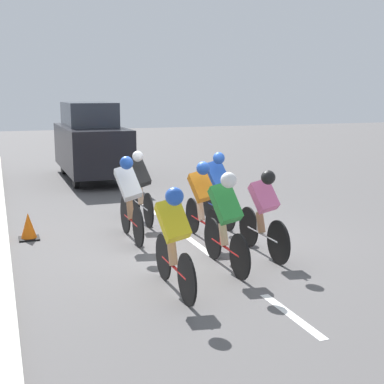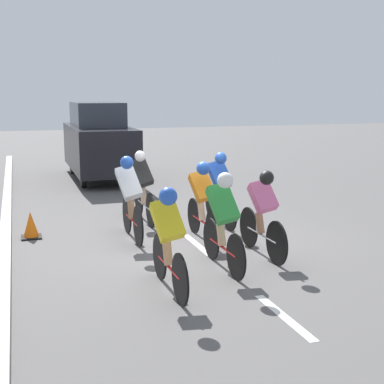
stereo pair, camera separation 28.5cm
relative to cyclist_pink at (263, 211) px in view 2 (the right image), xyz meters
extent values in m
plane|color=#565454|center=(0.77, -1.20, -0.76)|extent=(60.00, 60.00, 0.00)
cube|color=white|center=(0.77, 2.22, -0.76)|extent=(0.12, 1.40, 0.01)
cube|color=white|center=(0.77, -0.98, -0.76)|extent=(0.12, 1.40, 0.01)
cube|color=white|center=(0.77, -4.18, -0.76)|extent=(0.12, 1.40, 0.01)
cube|color=beige|center=(3.97, -0.98, -0.69)|extent=(0.20, 27.60, 0.14)
cylinder|color=black|center=(-0.03, -0.60, -0.41)|extent=(0.03, 0.69, 0.69)
cylinder|color=black|center=(-0.03, 0.45, -0.41)|extent=(0.03, 0.69, 0.69)
cylinder|color=#B7B7BC|center=(-0.03, -0.08, -0.41)|extent=(0.04, 1.05, 0.04)
cylinder|color=#B7B7BC|center=(-0.03, -0.26, -0.20)|extent=(0.04, 0.04, 0.42)
cylinder|color=#1999D8|center=(-0.03, -0.13, -0.31)|extent=(0.07, 0.07, 0.16)
cylinder|color=#9E704C|center=(-0.03, -0.16, -0.23)|extent=(0.12, 0.23, 0.36)
cube|color=pink|center=(0.02, 0.02, 0.24)|extent=(0.42, 0.44, 0.57)
sphere|color=black|center=(0.06, 0.24, 0.58)|extent=(0.22, 0.22, 0.22)
cylinder|color=black|center=(-0.13, -2.68, -0.41)|extent=(0.03, 0.71, 0.71)
cylinder|color=black|center=(-0.13, -1.70, -0.41)|extent=(0.03, 0.71, 0.71)
cylinder|color=navy|center=(-0.13, -2.19, -0.41)|extent=(0.04, 0.98, 0.04)
cylinder|color=navy|center=(-0.13, -2.36, -0.20)|extent=(0.04, 0.04, 0.42)
cylinder|color=#1999D8|center=(-0.13, -2.24, -0.31)|extent=(0.07, 0.07, 0.16)
cylinder|color=beige|center=(-0.13, -2.26, -0.23)|extent=(0.12, 0.23, 0.36)
cube|color=blue|center=(-0.07, -2.09, 0.27)|extent=(0.44, 0.47, 0.61)
sphere|color=blue|center=(0.00, -1.87, 0.63)|extent=(0.23, 0.23, 0.23)
cylinder|color=black|center=(1.25, -3.49, -0.41)|extent=(0.03, 0.69, 0.69)
cylinder|color=black|center=(1.25, -2.44, -0.41)|extent=(0.03, 0.69, 0.69)
cylinder|color=#B7B7BC|center=(1.25, -2.96, -0.41)|extent=(0.04, 1.05, 0.04)
cylinder|color=#B7B7BC|center=(1.25, -3.15, -0.20)|extent=(0.04, 0.04, 0.42)
cylinder|color=yellow|center=(1.25, -3.01, -0.31)|extent=(0.07, 0.07, 0.16)
cylinder|color=#DBAD84|center=(1.25, -3.04, -0.23)|extent=(0.12, 0.23, 0.36)
cube|color=black|center=(1.32, -2.86, 0.28)|extent=(0.46, 0.48, 0.64)
sphere|color=white|center=(1.39, -2.64, 0.64)|extent=(0.21, 0.21, 0.21)
cylinder|color=black|center=(0.57, -1.77, -0.42)|extent=(0.03, 0.67, 0.67)
cylinder|color=black|center=(0.57, -0.73, -0.42)|extent=(0.03, 0.67, 0.67)
cylinder|color=red|center=(0.57, -1.25, -0.42)|extent=(0.04, 1.03, 0.04)
cylinder|color=red|center=(0.57, -1.43, -0.21)|extent=(0.04, 0.04, 0.42)
cylinder|color=white|center=(0.57, -1.30, -0.32)|extent=(0.07, 0.07, 0.16)
cylinder|color=beige|center=(0.57, -1.33, -0.24)|extent=(0.12, 0.23, 0.36)
cube|color=orange|center=(0.63, -1.15, 0.25)|extent=(0.43, 0.46, 0.59)
sphere|color=blue|center=(0.68, -0.93, 0.60)|extent=(0.23, 0.23, 0.23)
cylinder|color=black|center=(1.77, -2.18, -0.40)|extent=(0.03, 0.72, 0.72)
cylinder|color=black|center=(1.77, -1.21, -0.40)|extent=(0.03, 0.72, 0.72)
cylinder|color=red|center=(1.77, -1.70, -0.40)|extent=(0.04, 0.97, 0.04)
cylinder|color=red|center=(1.77, -1.87, -0.19)|extent=(0.04, 0.04, 0.42)
cylinder|color=yellow|center=(1.77, -1.75, -0.30)|extent=(0.07, 0.07, 0.16)
cylinder|color=#9E704C|center=(1.77, -1.77, -0.22)|extent=(0.12, 0.23, 0.36)
cube|color=white|center=(1.84, -1.60, 0.30)|extent=(0.45, 0.50, 0.66)
sphere|color=blue|center=(1.91, -1.38, 0.69)|extent=(0.23, 0.23, 0.23)
cylinder|color=black|center=(0.82, -0.16, -0.43)|extent=(0.03, 0.67, 0.67)
cylinder|color=black|center=(0.82, 0.86, -0.43)|extent=(0.03, 0.67, 0.67)
cylinder|color=red|center=(0.82, 0.35, -0.43)|extent=(0.04, 1.02, 0.04)
cylinder|color=red|center=(0.82, 0.17, -0.22)|extent=(0.04, 0.04, 0.42)
cylinder|color=green|center=(0.82, 0.30, -0.33)|extent=(0.07, 0.07, 0.16)
cylinder|color=#DBAD84|center=(0.82, 0.27, -0.25)|extent=(0.12, 0.23, 0.36)
cube|color=green|center=(0.87, 0.45, 0.27)|extent=(0.42, 0.49, 0.63)
sphere|color=white|center=(0.92, 0.67, 0.65)|extent=(0.23, 0.23, 0.23)
cylinder|color=black|center=(1.84, 0.48, -0.43)|extent=(0.03, 0.67, 0.67)
cylinder|color=black|center=(1.84, 1.48, -0.43)|extent=(0.03, 0.67, 0.67)
cylinder|color=red|center=(1.84, 0.98, -0.43)|extent=(0.04, 1.00, 0.04)
cylinder|color=red|center=(1.84, 0.81, -0.22)|extent=(0.04, 0.04, 0.42)
cylinder|color=#1999D8|center=(1.84, 0.93, -0.33)|extent=(0.07, 0.07, 0.16)
cylinder|color=tan|center=(1.84, 0.91, -0.25)|extent=(0.12, 0.23, 0.36)
cube|color=yellow|center=(1.89, 1.08, 0.25)|extent=(0.42, 0.46, 0.59)
sphere|color=blue|center=(1.94, 1.30, 0.60)|extent=(0.23, 0.23, 0.23)
cylinder|color=black|center=(0.60, -7.38, -0.44)|extent=(0.14, 0.64, 0.64)
cylinder|color=black|center=(1.96, -7.38, -0.44)|extent=(0.14, 0.64, 0.64)
cylinder|color=black|center=(0.60, -10.18, -0.44)|extent=(0.14, 0.64, 0.64)
cylinder|color=black|center=(1.96, -10.18, -0.44)|extent=(0.14, 0.64, 0.64)
cube|color=black|center=(1.28, -8.78, 0.21)|extent=(1.70, 4.52, 1.30)
cube|color=#2D333D|center=(1.28, -9.01, 1.21)|extent=(1.39, 2.48, 0.71)
cube|color=black|center=(3.52, -2.37, -0.75)|extent=(0.36, 0.36, 0.03)
cone|color=orange|center=(3.52, -2.37, -0.50)|extent=(0.28, 0.28, 0.46)
camera|label=1|loc=(3.96, 7.47, 1.88)|focal=50.00mm
camera|label=2|loc=(3.69, 7.56, 1.88)|focal=50.00mm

